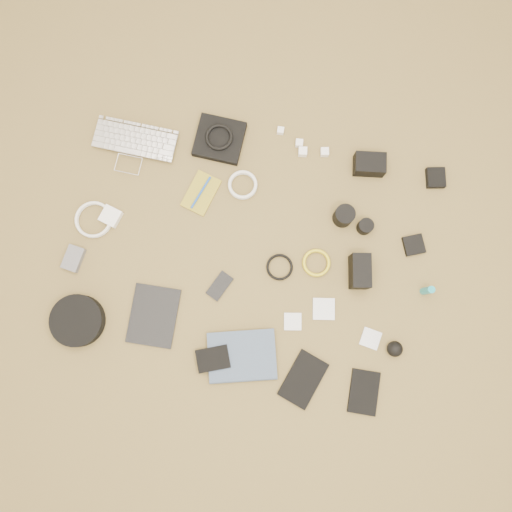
% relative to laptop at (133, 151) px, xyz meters
% --- Properties ---
extents(room_shell, '(4.04, 4.04, 2.58)m').
position_rel_laptop_xyz_m(room_shell, '(0.52, -0.31, 1.24)').
color(room_shell, olive).
rests_on(room_shell, ground).
extents(laptop, '(0.32, 0.23, 0.03)m').
position_rel_laptop_xyz_m(laptop, '(0.00, 0.00, 0.00)').
color(laptop, silver).
rests_on(laptop, ground).
extents(headphone_pouch, '(0.19, 0.17, 0.03)m').
position_rel_laptop_xyz_m(headphone_pouch, '(0.32, 0.12, 0.00)').
color(headphone_pouch, black).
rests_on(headphone_pouch, ground).
extents(headphones, '(0.14, 0.14, 0.01)m').
position_rel_laptop_xyz_m(headphones, '(0.32, 0.12, 0.03)').
color(headphones, black).
rests_on(headphones, headphone_pouch).
extents(charger_a, '(0.03, 0.03, 0.02)m').
position_rel_laptop_xyz_m(charger_a, '(0.55, 0.21, -0.00)').
color(charger_a, white).
rests_on(charger_a, ground).
extents(charger_b, '(0.04, 0.04, 0.03)m').
position_rel_laptop_xyz_m(charger_b, '(0.65, 0.14, 0.00)').
color(charger_b, white).
rests_on(charger_b, ground).
extents(charger_c, '(0.04, 0.04, 0.03)m').
position_rel_laptop_xyz_m(charger_c, '(0.74, 0.16, 0.00)').
color(charger_c, white).
rests_on(charger_c, ground).
extents(charger_d, '(0.03, 0.03, 0.03)m').
position_rel_laptop_xyz_m(charger_d, '(0.63, 0.17, 0.00)').
color(charger_d, white).
rests_on(charger_d, ground).
extents(dslr_camera, '(0.13, 0.10, 0.07)m').
position_rel_laptop_xyz_m(dslr_camera, '(0.91, 0.14, 0.02)').
color(dslr_camera, black).
rests_on(dslr_camera, ground).
extents(lens_pouch, '(0.09, 0.09, 0.03)m').
position_rel_laptop_xyz_m(lens_pouch, '(1.18, 0.15, 0.00)').
color(lens_pouch, black).
rests_on(lens_pouch, ground).
extents(notebook_olive, '(0.14, 0.18, 0.01)m').
position_rel_laptop_xyz_m(notebook_olive, '(0.30, -0.11, -0.01)').
color(notebook_olive, olive).
rests_on(notebook_olive, ground).
extents(pen_blue, '(0.05, 0.14, 0.01)m').
position_rel_laptop_xyz_m(pen_blue, '(0.30, -0.11, 0.00)').
color(pen_blue, '#1443A9').
rests_on(pen_blue, notebook_olive).
extents(cable_white_a, '(0.14, 0.14, 0.01)m').
position_rel_laptop_xyz_m(cable_white_a, '(0.45, -0.04, -0.01)').
color(cable_white_a, white).
rests_on(cable_white_a, ground).
extents(lens_a, '(0.08, 0.08, 0.08)m').
position_rel_laptop_xyz_m(lens_a, '(0.85, -0.08, 0.03)').
color(lens_a, black).
rests_on(lens_a, ground).
extents(lens_b, '(0.07, 0.07, 0.05)m').
position_rel_laptop_xyz_m(lens_b, '(0.94, -0.10, 0.01)').
color(lens_b, black).
rests_on(lens_b, ground).
extents(card_reader, '(0.10, 0.10, 0.02)m').
position_rel_laptop_xyz_m(card_reader, '(1.14, -0.13, -0.00)').
color(card_reader, black).
rests_on(card_reader, ground).
extents(power_brick, '(0.08, 0.08, 0.03)m').
position_rel_laptop_xyz_m(power_brick, '(-0.02, -0.27, 0.00)').
color(power_brick, white).
rests_on(power_brick, ground).
extents(cable_white_b, '(0.17, 0.17, 0.01)m').
position_rel_laptop_xyz_m(cable_white_b, '(-0.08, -0.30, -0.01)').
color(cable_white_b, white).
rests_on(cable_white_b, ground).
extents(cable_black, '(0.13, 0.13, 0.01)m').
position_rel_laptop_xyz_m(cable_black, '(0.66, -0.32, -0.01)').
color(cable_black, black).
rests_on(cable_black, ground).
extents(cable_yellow, '(0.12, 0.12, 0.01)m').
position_rel_laptop_xyz_m(cable_yellow, '(0.79, -0.28, -0.01)').
color(cable_yellow, gold).
rests_on(cable_yellow, ground).
extents(flash, '(0.09, 0.14, 0.10)m').
position_rel_laptop_xyz_m(flash, '(0.95, -0.28, 0.03)').
color(flash, black).
rests_on(flash, ground).
extents(lens_cleaner, '(0.03, 0.03, 0.09)m').
position_rel_laptop_xyz_m(lens_cleaner, '(1.21, -0.30, 0.03)').
color(lens_cleaner, teal).
rests_on(lens_cleaner, ground).
extents(battery_charger, '(0.07, 0.10, 0.03)m').
position_rel_laptop_xyz_m(battery_charger, '(-0.11, -0.46, 0.00)').
color(battery_charger, '#5A5B60').
rests_on(battery_charger, ground).
extents(tablet, '(0.19, 0.23, 0.01)m').
position_rel_laptop_xyz_m(tablet, '(0.23, -0.60, -0.01)').
color(tablet, black).
rests_on(tablet, ground).
extents(phone, '(0.09, 0.12, 0.01)m').
position_rel_laptop_xyz_m(phone, '(0.45, -0.44, -0.01)').
color(phone, black).
rests_on(phone, ground).
extents(filter_case_left, '(0.08, 0.08, 0.01)m').
position_rel_laptop_xyz_m(filter_case_left, '(0.75, -0.51, -0.01)').
color(filter_case_left, silver).
rests_on(filter_case_left, ground).
extents(filter_case_mid, '(0.10, 0.10, 0.01)m').
position_rel_laptop_xyz_m(filter_case_mid, '(0.85, -0.44, -0.01)').
color(filter_case_mid, silver).
rests_on(filter_case_mid, ground).
extents(filter_case_right, '(0.08, 0.08, 0.01)m').
position_rel_laptop_xyz_m(filter_case_right, '(1.05, -0.51, -0.01)').
color(filter_case_right, silver).
rests_on(filter_case_right, ground).
extents(air_blower, '(0.07, 0.07, 0.06)m').
position_rel_laptop_xyz_m(air_blower, '(1.13, -0.53, 0.02)').
color(air_blower, black).
rests_on(air_blower, ground).
extents(headphone_case, '(0.24, 0.24, 0.05)m').
position_rel_laptop_xyz_m(headphone_case, '(-0.03, -0.68, 0.01)').
color(headphone_case, black).
rests_on(headphone_case, ground).
extents(drive_case, '(0.14, 0.13, 0.03)m').
position_rel_laptop_xyz_m(drive_case, '(0.49, -0.71, 0.00)').
color(drive_case, black).
rests_on(drive_case, ground).
extents(paperback, '(0.29, 0.25, 0.02)m').
position_rel_laptop_xyz_m(paperback, '(0.62, -0.77, -0.00)').
color(paperback, '#3C4C65').
rests_on(paperback, ground).
extents(notebook_black_a, '(0.17, 0.21, 0.01)m').
position_rel_laptop_xyz_m(notebook_black_a, '(0.83, -0.71, -0.01)').
color(notebook_black_a, black).
rests_on(notebook_black_a, ground).
extents(notebook_black_b, '(0.11, 0.16, 0.01)m').
position_rel_laptop_xyz_m(notebook_black_b, '(1.06, -0.71, -0.01)').
color(notebook_black_b, black).
rests_on(notebook_black_b, ground).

